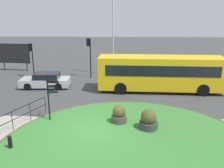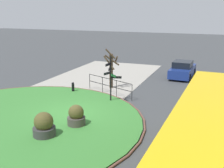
# 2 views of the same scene
# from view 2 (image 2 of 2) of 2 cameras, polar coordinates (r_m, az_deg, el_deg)

# --- Properties ---
(ground) EXTENTS (120.00, 120.00, 0.00)m
(ground) POSITION_cam_2_polar(r_m,az_deg,el_deg) (16.09, -8.10, -6.20)
(ground) COLOR #3D3F42
(sidewalk_paving) EXTENTS (32.00, 7.82, 0.02)m
(sidewalk_paving) POSITION_cam_2_polar(r_m,az_deg,el_deg) (17.17, -14.21, -5.11)
(sidewalk_paving) COLOR #9E998E
(sidewalk_paving) RESTS_ON ground
(grass_island) EXTENTS (13.37, 13.37, 0.10)m
(grass_island) POSITION_cam_2_polar(r_m,az_deg,el_deg) (15.74, -18.89, -7.19)
(grass_island) COLOR #387A33
(grass_island) RESTS_ON ground
(grass_kerb_ring) EXTENTS (13.68, 13.68, 0.11)m
(grass_kerb_ring) POSITION_cam_2_polar(r_m,az_deg,el_deg) (15.74, -18.89, -7.18)
(grass_kerb_ring) COLOR brown
(grass_kerb_ring) RESTS_ON ground
(signpost_directional) EXTENTS (0.91, 0.88, 2.98)m
(signpost_directional) POSITION_cam_2_polar(r_m,az_deg,el_deg) (17.48, -0.25, 1.55)
(signpost_directional) COLOR black
(signpost_directional) RESTS_ON ground
(bollard_foreground) EXTENTS (0.20, 0.20, 0.76)m
(bollard_foreground) POSITION_cam_2_polar(r_m,az_deg,el_deg) (20.16, -8.05, -0.65)
(bollard_foreground) COLOR black
(bollard_foreground) RESTS_ON ground
(railing_grass_edge) EXTENTS (1.68, 3.89, 1.15)m
(railing_grass_edge) POSITION_cam_2_polar(r_m,az_deg,el_deg) (19.37, -0.57, -0.06)
(railing_grass_edge) COLOR black
(railing_grass_edge) RESTS_ON ground
(bus_yellow) EXTENTS (10.51, 2.75, 2.99)m
(bus_yellow) POSITION_cam_2_polar(r_m,az_deg,el_deg) (9.16, 20.13, -13.04)
(bus_yellow) COLOR yellow
(bus_yellow) RESTS_ON ground
(car_far_lane) EXTENTS (4.22, 1.97, 1.47)m
(car_far_lane) POSITION_cam_2_polar(r_m,az_deg,el_deg) (25.25, 14.35, 2.87)
(car_far_lane) COLOR navy
(car_far_lane) RESTS_ON ground
(planter_near_signpost) EXTENTS (1.06, 1.06, 1.24)m
(planter_near_signpost) POSITION_cam_2_polar(r_m,az_deg,el_deg) (13.36, -13.85, -8.46)
(planter_near_signpost) COLOR #383838
(planter_near_signpost) RESTS_ON ground
(planter_kerbside) EXTENTS (0.93, 0.93, 1.15)m
(planter_kerbside) POSITION_cam_2_polar(r_m,az_deg,el_deg) (14.29, -7.38, -6.71)
(planter_kerbside) COLOR #47423D
(planter_kerbside) RESTS_ON ground
(street_tree_bare) EXTENTS (1.35, 1.21, 3.06)m
(street_tree_bare) POSITION_cam_2_polar(r_m,az_deg,el_deg) (20.78, -0.14, 3.27)
(street_tree_bare) COLOR #423323
(street_tree_bare) RESTS_ON ground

